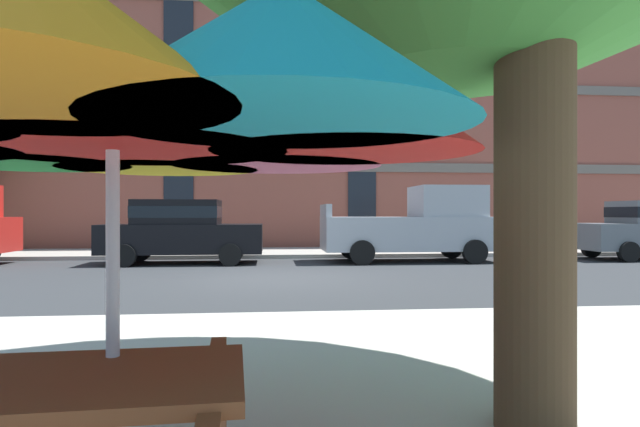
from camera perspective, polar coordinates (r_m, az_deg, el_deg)
ground_plane at (r=11.53m, az=-4.92°, el=-6.98°), size 120.00×120.00×0.00m
sidewalk_far at (r=18.30m, az=-5.15°, el=-4.19°), size 56.00×3.60×0.12m
apartment_building at (r=26.90m, az=-5.28°, el=10.73°), size 42.01×12.08×12.80m
sedan_black at (r=15.35m, az=-14.67°, el=-1.68°), size 4.40×1.98×1.78m
pickup_silver at (r=15.76m, az=10.46°, el=-1.35°), size 5.10×2.12×2.20m
patio_umbrella at (r=2.59m, az=-21.36°, el=11.66°), size 3.34×3.34×2.24m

